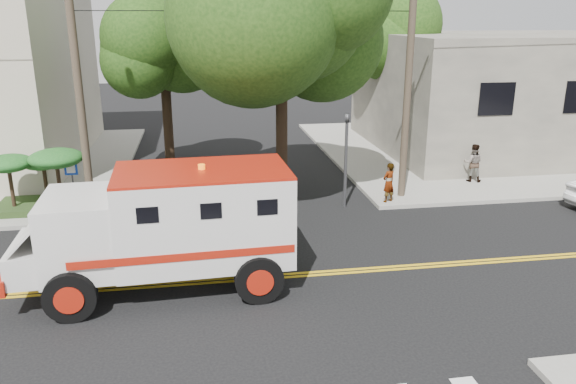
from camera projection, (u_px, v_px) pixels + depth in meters
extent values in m
plane|color=black|center=(264.00, 277.00, 15.78)|extent=(100.00, 100.00, 0.00)
cube|color=gray|center=(480.00, 150.00, 30.53)|extent=(17.00, 17.00, 0.15)
cube|color=#5F5B52|center=(508.00, 91.00, 30.31)|extent=(14.00, 12.00, 6.00)
cylinder|color=#382D23|center=(79.00, 93.00, 19.22)|extent=(0.28, 0.28, 9.00)
cylinder|color=#382D23|center=(408.00, 86.00, 21.23)|extent=(0.28, 0.28, 9.00)
cylinder|color=black|center=(282.00, 114.00, 21.08)|extent=(0.44, 0.44, 7.00)
sphere|color=#17350E|center=(281.00, 17.00, 20.03)|extent=(5.32, 5.32, 5.32)
sphere|color=#17350E|center=(317.00, 0.00, 19.32)|extent=(4.56, 4.56, 4.56)
cylinder|color=black|center=(167.00, 112.00, 25.78)|extent=(0.44, 0.44, 5.60)
sphere|color=#17350E|center=(163.00, 50.00, 24.94)|extent=(3.92, 3.92, 3.92)
sphere|color=#17350E|center=(181.00, 40.00, 24.42)|extent=(3.36, 3.36, 3.36)
cylinder|color=black|center=(380.00, 92.00, 31.25)|extent=(0.44, 0.44, 5.95)
sphere|color=#17350E|center=(383.00, 37.00, 30.36)|extent=(4.20, 4.20, 4.20)
sphere|color=#17350E|center=(403.00, 28.00, 29.80)|extent=(3.60, 3.60, 3.60)
cylinder|color=#3F3F42|center=(346.00, 161.00, 21.10)|extent=(0.12, 0.12, 3.60)
imported|color=#3F3F42|center=(347.00, 126.00, 20.69)|extent=(0.15, 0.18, 0.90)
cylinder|color=#3F3F42|center=(74.00, 190.00, 20.37)|extent=(0.06, 0.06, 2.00)
cube|color=#0C33A5|center=(71.00, 169.00, 20.08)|extent=(0.45, 0.03, 0.45)
cube|color=#1E3314|center=(43.00, 205.00, 20.96)|extent=(3.20, 2.00, 0.24)
cylinder|color=black|center=(11.00, 186.00, 20.27)|extent=(0.14, 0.14, 1.52)
ellipsoid|color=#154619|center=(8.00, 163.00, 20.02)|extent=(1.73, 1.73, 0.60)
cylinder|color=black|center=(46.00, 182.00, 21.11)|extent=(0.14, 0.14, 1.36)
ellipsoid|color=#154619|center=(43.00, 162.00, 20.88)|extent=(1.55, 1.55, 0.54)
cylinder|color=black|center=(59.00, 183.00, 20.32)|extent=(0.14, 0.14, 1.68)
ellipsoid|color=#154619|center=(56.00, 158.00, 20.04)|extent=(1.91, 1.91, 0.66)
cube|color=silver|center=(204.00, 215.00, 14.81)|extent=(4.56, 2.81, 2.40)
cube|color=silver|center=(82.00, 232.00, 14.28)|extent=(1.93, 2.59, 1.94)
cube|color=black|center=(43.00, 216.00, 13.96)|extent=(0.15, 1.94, 0.80)
cube|color=silver|center=(35.00, 257.00, 14.23)|extent=(1.12, 2.33, 0.80)
cube|color=#9B190B|center=(13.00, 269.00, 14.20)|extent=(0.31, 2.46, 0.40)
cube|color=#9B190B|center=(202.00, 170.00, 14.44)|extent=(4.56, 2.81, 0.07)
cylinder|color=black|center=(70.00, 297.00, 13.39)|extent=(1.27, 0.42, 1.26)
cylinder|color=black|center=(85.00, 254.00, 15.78)|extent=(1.27, 0.42, 1.26)
cylinder|color=black|center=(259.00, 279.00, 14.27)|extent=(1.27, 0.42, 1.26)
cylinder|color=black|center=(246.00, 242.00, 16.66)|extent=(1.27, 0.42, 1.26)
imported|color=gray|center=(389.00, 183.00, 21.53)|extent=(0.67, 0.59, 1.54)
imported|color=gray|center=(473.00, 163.00, 24.21)|extent=(0.98, 0.89, 1.64)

